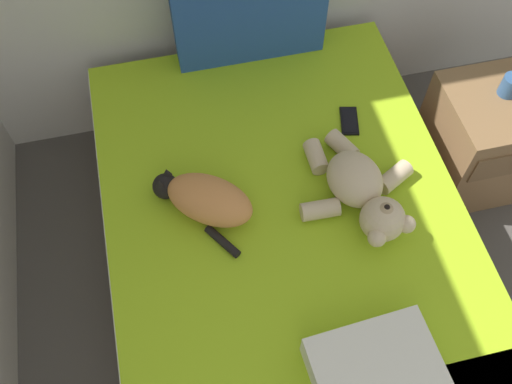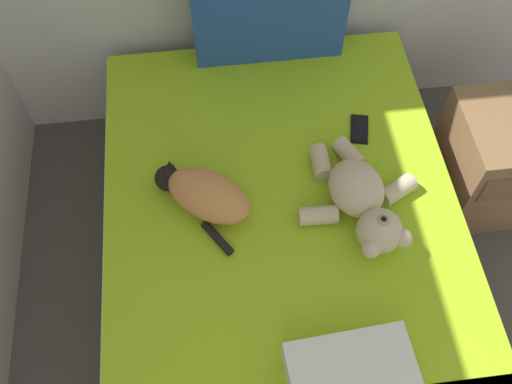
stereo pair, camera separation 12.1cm
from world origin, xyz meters
name	(u,v)px [view 2 (the right image)]	position (x,y,z in m)	size (l,w,h in m)	color
bed	(282,251)	(1.19, 3.29, 0.27)	(1.42, 1.95, 0.55)	olive
patterned_cushion	(269,9)	(1.25, 4.18, 0.79)	(0.66, 0.14, 0.48)	#264C99
cat	(204,194)	(0.90, 3.40, 0.62)	(0.40, 0.40, 0.15)	#D18447
teddy_bear	(362,201)	(1.48, 3.29, 0.62)	(0.48, 0.56, 0.18)	beige
cell_phone	(359,129)	(1.56, 3.68, 0.55)	(0.10, 0.16, 0.01)	black
throw_pillow	(353,380)	(1.31, 2.67, 0.60)	(0.40, 0.28, 0.11)	white
nightstand	(497,160)	(2.24, 3.62, 0.29)	(0.46, 0.48, 0.57)	olive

